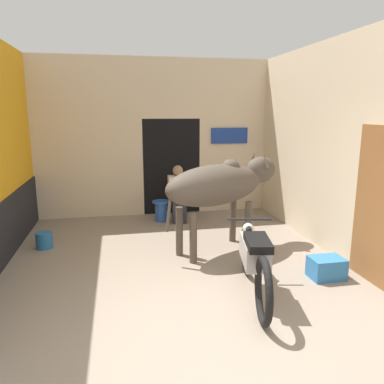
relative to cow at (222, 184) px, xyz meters
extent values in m
plane|color=gray|center=(-0.81, -2.44, -1.06)|extent=(30.00, 30.00, 0.00)
cube|color=black|center=(-3.22, -0.06, -0.61)|extent=(0.03, 4.77, 0.91)
cube|color=beige|center=(-0.81, 2.42, 1.57)|extent=(4.84, 0.18, 1.22)
cube|color=beige|center=(-2.14, 2.42, -0.05)|extent=(2.18, 0.18, 2.02)
cube|color=beige|center=(0.89, 2.42, -0.05)|extent=(1.46, 0.18, 2.02)
cube|color=black|center=(-0.45, 2.78, -0.05)|extent=(1.21, 0.90, 2.02)
cube|color=navy|center=(0.81, 2.31, 0.59)|extent=(0.80, 0.03, 0.33)
cube|color=beige|center=(1.70, -0.06, 0.56)|extent=(0.18, 4.77, 3.24)
cube|color=brown|center=(1.60, -1.58, -0.06)|extent=(0.05, 1.00, 2.01)
ellipsoid|color=#4C4238|center=(-0.12, -0.06, 0.00)|extent=(1.87, 1.33, 0.63)
ellipsoid|color=#4C4238|center=(0.16, 0.07, 0.26)|extent=(0.38, 0.36, 0.23)
cylinder|color=#4C4238|center=(0.61, 0.28, 0.05)|extent=(0.50, 0.44, 0.42)
ellipsoid|color=#4C4238|center=(0.76, 0.34, 0.15)|extent=(0.69, 0.58, 0.44)
cylinder|color=#4C4238|center=(-0.88, -0.40, -0.24)|extent=(0.14, 0.10, 0.68)
cylinder|color=#4C4238|center=(0.30, 0.33, -0.68)|extent=(0.11, 0.11, 0.76)
cylinder|color=#4C4238|center=(0.45, 0.00, -0.68)|extent=(0.11, 0.11, 0.76)
cylinder|color=#4C4238|center=(-0.69, -0.11, -0.68)|extent=(0.11, 0.11, 0.76)
cylinder|color=#4C4238|center=(-0.54, -0.44, -0.68)|extent=(0.11, 0.11, 0.76)
cone|color=#473D33|center=(0.66, 0.47, 0.32)|extent=(0.13, 0.18, 0.26)
cone|color=#473D33|center=(0.79, 0.19, 0.32)|extent=(0.13, 0.18, 0.26)
torus|color=black|center=(-0.15, -2.15, -0.70)|extent=(0.22, 0.72, 0.72)
torus|color=black|center=(0.10, -0.94, -0.70)|extent=(0.22, 0.72, 0.72)
cube|color=#9E9993|center=(-0.03, -1.54, -0.51)|extent=(0.41, 0.72, 0.28)
cube|color=black|center=(-0.06, -1.72, -0.33)|extent=(0.37, 0.59, 0.09)
cylinder|color=black|center=(0.07, -1.07, -0.26)|extent=(0.57, 0.15, 0.03)
sphere|color=silver|center=(0.09, -0.98, -0.41)|extent=(0.15, 0.15, 0.15)
cube|color=#282833|center=(-0.42, 1.54, -0.85)|extent=(0.27, 0.14, 0.42)
cube|color=#282833|center=(-0.42, 1.63, -0.59)|extent=(0.27, 0.32, 0.11)
cube|color=beige|center=(-0.42, 1.70, -0.36)|extent=(0.39, 0.20, 0.46)
sphere|color=#937051|center=(-0.42, 1.70, -0.03)|extent=(0.20, 0.20, 0.20)
cylinder|color=#2856B2|center=(-0.76, 1.76, -0.87)|extent=(0.24, 0.24, 0.38)
cylinder|color=#2856B2|center=(-0.76, 1.76, -0.66)|extent=(0.34, 0.34, 0.04)
cube|color=teal|center=(1.09, -1.30, -0.92)|extent=(0.44, 0.32, 0.28)
cylinder|color=#23669E|center=(-2.79, 0.61, -0.93)|extent=(0.26, 0.26, 0.26)
camera|label=1|loc=(-1.57, -5.49, 1.11)|focal=35.00mm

